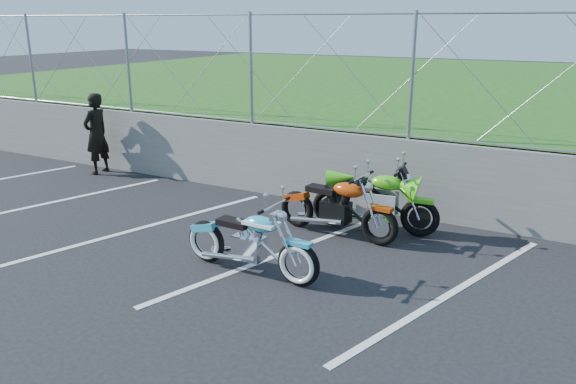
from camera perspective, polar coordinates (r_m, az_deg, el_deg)
The scene contains 9 objects.
ground at distance 7.15m, azimuth -4.78°, elevation -9.15°, with size 90.00×90.00×0.00m, color black.
retaining_wall at distance 9.85m, azimuth 6.31°, elevation 2.24°, with size 30.00×0.22×1.30m, color #63635E.
grass_field at distance 19.33m, azimuth 17.85°, elevation 8.80°, with size 30.00×20.00×1.30m, color #1D4C14.
chain_link_fence at distance 9.57m, azimuth 6.64°, elevation 11.84°, with size 28.00×0.03×2.00m.
parking_lines at distance 7.46m, azimuth 7.34°, elevation -8.05°, with size 18.29×4.31×0.01m.
cruiser_turquoise at distance 7.22m, azimuth -3.71°, elevation -5.34°, with size 2.02×0.64×1.00m.
naked_orange at distance 8.49m, azimuth 5.14°, elevation -1.75°, with size 2.00×0.68×1.00m.
sportbike_green at distance 8.76m, azimuth 8.95°, elevation -1.14°, with size 2.00×0.71×1.04m.
person_standing at distance 12.58m, azimuth -18.90°, elevation 5.61°, with size 0.62×0.41×1.71m, color black.
Camera 1 is at (3.57, -5.34, 3.15)m, focal length 35.00 mm.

